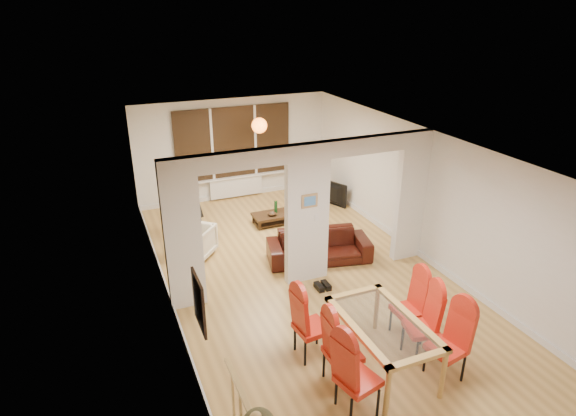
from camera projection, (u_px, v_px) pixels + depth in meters
floor at (306, 278)px, 9.01m from camera, size 5.00×9.00×0.01m
room_walls at (307, 215)px, 8.50m from camera, size 5.00×9.00×2.60m
divider_wall at (307, 215)px, 8.50m from camera, size 5.00×0.18×2.60m
bay_window_blinds at (234, 142)px, 12.19m from camera, size 3.00×0.08×1.80m
radiator at (236, 187)px, 12.63m from camera, size 1.40×0.08×0.50m
pendant_light at (259, 126)px, 11.08m from camera, size 0.36×0.36×0.36m
wall_poster at (199, 303)px, 5.47m from camera, size 0.04×0.52×0.67m
pillar_photo at (310, 201)px, 8.30m from camera, size 0.30×0.03×0.25m
dining_table at (381, 344)px, 6.65m from camera, size 0.94×1.67×0.78m
dining_chair_la at (358, 374)px, 5.86m from camera, size 0.56×0.56×1.15m
dining_chair_lb at (343, 348)px, 6.33m from camera, size 0.46×0.46×1.11m
dining_chair_lc at (312, 323)px, 6.84m from camera, size 0.49×0.49×1.11m
dining_chair_ra at (447, 344)px, 6.43m from camera, size 0.51×0.51×1.09m
dining_chair_rb at (422, 324)px, 6.84m from camera, size 0.51×0.51×1.07m
dining_chair_rc at (408, 306)px, 7.27m from camera, size 0.43×0.43×1.04m
sofa at (319, 246)px, 9.54m from camera, size 2.15×1.21×0.59m
armchair at (194, 242)px, 9.66m from camera, size 1.00×1.01×0.66m
person at (193, 202)px, 10.44m from camera, size 0.62×0.47×1.52m
television at (327, 193)px, 12.21m from camera, size 1.03×0.54×0.61m
coffee_table at (277, 218)px, 11.22m from camera, size 1.17×0.71×0.25m
bottle at (276, 206)px, 11.15m from camera, size 0.08×0.08×0.30m
bowl at (272, 214)px, 11.05m from camera, size 0.20×0.20×0.05m
shoes at (323, 286)px, 8.65m from camera, size 0.24×0.26×0.10m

